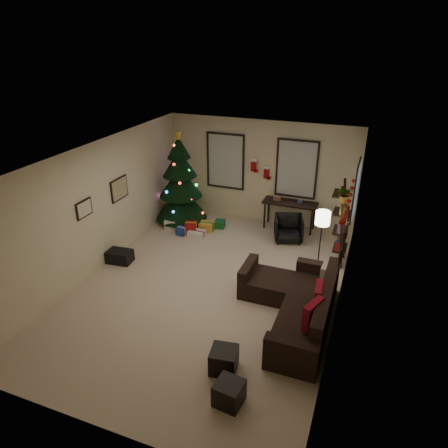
% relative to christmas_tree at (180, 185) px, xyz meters
% --- Properties ---
extents(floor, '(7.00, 7.00, 0.00)m').
position_rel_christmas_tree_xyz_m(floor, '(1.88, -2.61, -1.05)').
color(floor, beige).
rests_on(floor, ground).
extents(ceiling, '(7.00, 7.00, 0.00)m').
position_rel_christmas_tree_xyz_m(ceiling, '(1.88, -2.61, 1.65)').
color(ceiling, white).
rests_on(ceiling, floor).
extents(wall_back, '(5.00, 0.00, 5.00)m').
position_rel_christmas_tree_xyz_m(wall_back, '(1.88, 0.89, 0.30)').
color(wall_back, beige).
rests_on(wall_back, floor).
extents(wall_front, '(5.00, 0.00, 5.00)m').
position_rel_christmas_tree_xyz_m(wall_front, '(1.88, -6.11, 0.30)').
color(wall_front, beige).
rests_on(wall_front, floor).
extents(wall_left, '(0.00, 7.00, 7.00)m').
position_rel_christmas_tree_xyz_m(wall_left, '(-0.62, -2.61, 0.30)').
color(wall_left, beige).
rests_on(wall_left, floor).
extents(wall_right, '(0.00, 7.00, 7.00)m').
position_rel_christmas_tree_xyz_m(wall_right, '(4.38, -2.61, 0.30)').
color(wall_right, beige).
rests_on(wall_right, floor).
extents(window_back_left, '(1.05, 0.06, 1.50)m').
position_rel_christmas_tree_xyz_m(window_back_left, '(0.93, 0.86, 0.50)').
color(window_back_left, '#728CB2').
rests_on(window_back_left, wall_back).
extents(window_back_right, '(1.05, 0.06, 1.50)m').
position_rel_christmas_tree_xyz_m(window_back_right, '(2.83, 0.86, 0.50)').
color(window_back_right, '#728CB2').
rests_on(window_back_right, wall_back).
extents(window_right_wall, '(0.06, 0.90, 1.30)m').
position_rel_christmas_tree_xyz_m(window_right_wall, '(4.35, -0.06, 0.45)').
color(window_right_wall, '#728CB2').
rests_on(window_right_wall, wall_right).
extents(christmas_tree, '(1.36, 1.36, 2.53)m').
position_rel_christmas_tree_xyz_m(christmas_tree, '(0.00, 0.00, 0.00)').
color(christmas_tree, black).
rests_on(christmas_tree, floor).
extents(presents, '(1.50, 1.01, 0.30)m').
position_rel_christmas_tree_xyz_m(presents, '(0.47, -0.38, -0.93)').
color(presents, silver).
rests_on(presents, floor).
extents(sofa, '(1.77, 2.58, 0.84)m').
position_rel_christmas_tree_xyz_m(sofa, '(3.74, -2.94, -0.77)').
color(sofa, black).
rests_on(sofa, floor).
extents(pillow_red_a, '(0.27, 0.47, 0.45)m').
position_rel_christmas_tree_xyz_m(pillow_red_a, '(4.09, -3.61, -0.41)').
color(pillow_red_a, maroon).
rests_on(pillow_red_a, sofa).
extents(pillow_red_b, '(0.16, 0.45, 0.44)m').
position_rel_christmas_tree_xyz_m(pillow_red_b, '(4.09, -3.11, -0.41)').
color(pillow_red_b, maroon).
rests_on(pillow_red_b, sofa).
extents(pillow_cream, '(0.14, 0.40, 0.40)m').
position_rel_christmas_tree_xyz_m(pillow_cream, '(4.09, -2.31, -0.42)').
color(pillow_cream, beige).
rests_on(pillow_cream, sofa).
extents(ottoman_near, '(0.45, 0.45, 0.38)m').
position_rel_christmas_tree_xyz_m(ottoman_near, '(2.97, -4.60, -0.86)').
color(ottoman_near, black).
rests_on(ottoman_near, floor).
extents(ottoman_far, '(0.41, 0.41, 0.35)m').
position_rel_christmas_tree_xyz_m(ottoman_far, '(3.25, -5.14, -0.87)').
color(ottoman_far, black).
rests_on(ottoman_far, floor).
extents(desk, '(1.37, 0.49, 0.74)m').
position_rel_christmas_tree_xyz_m(desk, '(2.78, 0.61, -0.39)').
color(desk, black).
rests_on(desk, floor).
extents(desk_chair, '(0.75, 0.72, 0.63)m').
position_rel_christmas_tree_xyz_m(desk_chair, '(2.92, -0.04, -0.73)').
color(desk_chair, black).
rests_on(desk_chair, floor).
extents(bookshelf, '(0.30, 0.55, 1.88)m').
position_rel_christmas_tree_xyz_m(bookshelf, '(4.18, -0.69, -0.14)').
color(bookshelf, black).
rests_on(bookshelf, floor).
extents(potted_plant, '(0.56, 0.54, 0.48)m').
position_rel_christmas_tree_xyz_m(potted_plant, '(4.18, -1.02, 0.76)').
color(potted_plant, '#4C4C4C').
rests_on(potted_plant, bookshelf).
extents(floor_lamp, '(0.30, 0.30, 1.41)m').
position_rel_christmas_tree_xyz_m(floor_lamp, '(3.83, -1.28, 0.13)').
color(floor_lamp, black).
rests_on(floor_lamp, floor).
extents(art_map, '(0.04, 0.60, 0.50)m').
position_rel_christmas_tree_xyz_m(art_map, '(-0.60, -1.81, 0.45)').
color(art_map, black).
rests_on(art_map, wall_left).
extents(art_abstract, '(0.04, 0.45, 0.35)m').
position_rel_christmas_tree_xyz_m(art_abstract, '(-0.60, -3.02, 0.45)').
color(art_abstract, black).
rests_on(art_abstract, wall_left).
extents(gallery, '(0.03, 1.25, 0.54)m').
position_rel_christmas_tree_xyz_m(gallery, '(4.36, -2.69, 0.53)').
color(gallery, black).
rests_on(gallery, wall_right).
extents(garland, '(0.08, 1.90, 0.30)m').
position_rel_christmas_tree_xyz_m(garland, '(4.33, -2.56, 1.09)').
color(garland, '#A5140C').
rests_on(garland, wall_right).
extents(stocking_left, '(0.20, 0.05, 0.36)m').
position_rel_christmas_tree_xyz_m(stocking_left, '(1.74, 0.78, 0.51)').
color(stocking_left, '#990F0C').
rests_on(stocking_left, wall_back).
extents(stocking_right, '(0.20, 0.05, 0.36)m').
position_rel_christmas_tree_xyz_m(stocking_right, '(2.07, 0.85, 0.33)').
color(stocking_right, '#990F0C').
rests_on(stocking_right, wall_back).
extents(storage_bin, '(0.58, 0.41, 0.27)m').
position_rel_christmas_tree_xyz_m(storage_bin, '(-0.35, -2.42, -0.91)').
color(storage_bin, black).
rests_on(storage_bin, floor).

